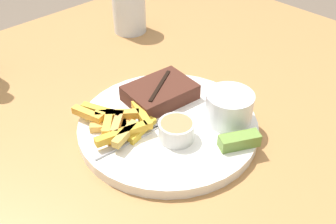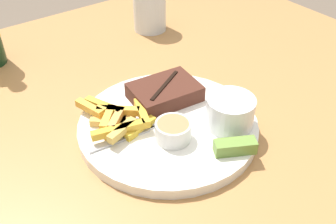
% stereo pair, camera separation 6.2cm
% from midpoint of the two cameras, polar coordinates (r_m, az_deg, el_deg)
% --- Properties ---
extents(dining_table, '(1.18, 1.08, 0.77)m').
position_cam_midpoint_polar(dining_table, '(0.70, 2.55, -8.10)').
color(dining_table, '#A87542').
rests_on(dining_table, ground_plane).
extents(dinner_plate, '(0.29, 0.29, 0.02)m').
position_cam_midpoint_polar(dinner_plate, '(0.64, 2.78, -2.16)').
color(dinner_plate, white).
rests_on(dinner_plate, dining_table).
extents(steak_portion, '(0.12, 0.09, 0.03)m').
position_cam_midpoint_polar(steak_portion, '(0.67, 2.14, 2.81)').
color(steak_portion, '#472319').
rests_on(steak_portion, dinner_plate).
extents(fries_pile, '(0.11, 0.12, 0.02)m').
position_cam_midpoint_polar(fries_pile, '(0.62, -4.53, -1.16)').
color(fries_pile, gold).
rests_on(fries_pile, dinner_plate).
extents(coleslaw_cup, '(0.08, 0.08, 0.05)m').
position_cam_midpoint_polar(coleslaw_cup, '(0.62, 11.85, 0.11)').
color(coleslaw_cup, white).
rests_on(coleslaw_cup, dinner_plate).
extents(dipping_sauce_cup, '(0.05, 0.05, 0.03)m').
position_cam_midpoint_polar(dipping_sauce_cup, '(0.59, 3.74, -2.80)').
color(dipping_sauce_cup, silver).
rests_on(dipping_sauce_cup, dinner_plate).
extents(pickle_spear, '(0.06, 0.05, 0.02)m').
position_cam_midpoint_polar(pickle_spear, '(0.59, 12.73, -5.05)').
color(pickle_spear, olive).
rests_on(pickle_spear, dinner_plate).
extents(fork_utensil, '(0.13, 0.03, 0.00)m').
position_cam_midpoint_polar(fork_utensil, '(0.60, -3.28, -3.77)').
color(fork_utensil, '#B7B7BC').
rests_on(fork_utensil, dinner_plate).
extents(drinking_glass, '(0.08, 0.08, 0.11)m').
position_cam_midpoint_polar(drinking_glass, '(0.94, -0.73, 14.97)').
color(drinking_glass, silver).
rests_on(drinking_glass, dining_table).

